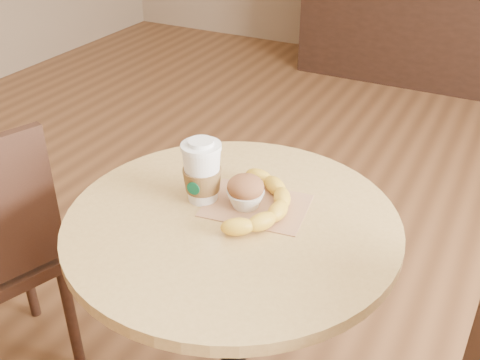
{
  "coord_description": "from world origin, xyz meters",
  "views": [
    {
      "loc": [
        0.43,
        -1.01,
        1.49
      ],
      "look_at": [
        -0.08,
        -0.03,
        0.83
      ],
      "focal_mm": 42.0,
      "sensor_mm": 36.0,
      "label": 1
    }
  ],
  "objects_px": {
    "cafe_table": "(233,280)",
    "muffin": "(246,192)",
    "coffee_cup": "(202,174)",
    "banana": "(259,203)"
  },
  "relations": [
    {
      "from": "cafe_table",
      "to": "muffin",
      "type": "height_order",
      "value": "muffin"
    },
    {
      "from": "cafe_table",
      "to": "muffin",
      "type": "xyz_separation_m",
      "value": [
        0.01,
        0.05,
        0.23
      ]
    },
    {
      "from": "coffee_cup",
      "to": "cafe_table",
      "type": "bearing_deg",
      "value": -24.6
    },
    {
      "from": "cafe_table",
      "to": "banana",
      "type": "relative_size",
      "value": 2.67
    },
    {
      "from": "muffin",
      "to": "banana",
      "type": "distance_m",
      "value": 0.04
    },
    {
      "from": "coffee_cup",
      "to": "banana",
      "type": "bearing_deg",
      "value": 1.71
    },
    {
      "from": "coffee_cup",
      "to": "muffin",
      "type": "distance_m",
      "value": 0.11
    },
    {
      "from": "muffin",
      "to": "banana",
      "type": "height_order",
      "value": "muffin"
    },
    {
      "from": "coffee_cup",
      "to": "muffin",
      "type": "height_order",
      "value": "coffee_cup"
    },
    {
      "from": "cafe_table",
      "to": "banana",
      "type": "height_order",
      "value": "banana"
    }
  ]
}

